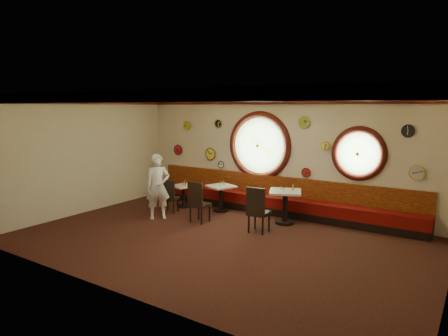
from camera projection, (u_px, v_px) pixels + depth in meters
The scene contains 43 objects.
floor at pixel (219, 240), 8.93m from camera, with size 9.00×6.00×0.00m, color black.
ceiling at pixel (218, 95), 8.44m from camera, with size 9.00×6.00×0.02m, color gold.
wall_back at pixel (278, 156), 11.16m from camera, with size 9.00×0.02×3.20m, color beige.
wall_front at pixel (110, 195), 6.21m from camera, with size 9.00×0.02×3.20m, color beige.
wall_left at pixel (85, 156), 11.13m from camera, with size 0.02×6.00×3.20m, color beige.
molding_back at pixel (279, 101), 10.89m from camera, with size 9.00×0.10×0.18m, color #3A0F0A.
molding_front at pixel (109, 97), 6.02m from camera, with size 9.00×0.10×0.18m, color #3A0F0A.
molding_left at pixel (83, 101), 10.87m from camera, with size 0.10×6.00×0.18m, color #3A0F0A.
banquette_base at pixel (273, 210), 11.16m from camera, with size 8.00×0.55×0.20m, color black.
banquette_seat at pixel (273, 201), 11.12m from camera, with size 8.00×0.55×0.30m, color #5A0807.
banquette_back at pixel (277, 186), 11.24m from camera, with size 8.00×0.10×0.55m, color #5F0907.
porthole_left_glass at pixel (260, 146), 11.44m from camera, with size 1.66×1.66×0.02m, color #7CB069.
porthole_left_frame at pixel (259, 146), 11.43m from camera, with size 1.98×1.98×0.18m, color #3A0F0A.
porthole_left_ring at pixel (259, 146), 11.41m from camera, with size 1.61×1.61×0.03m, color gold.
porthole_right_glass at pixel (359, 154), 9.93m from camera, with size 1.10×1.10×0.02m, color #7CB069.
porthole_right_frame at pixel (359, 154), 9.92m from camera, with size 1.38×1.38×0.18m, color #3A0F0A.
porthole_right_ring at pixel (358, 154), 9.89m from camera, with size 1.09×1.09×0.03m, color gold.
wall_clock_0 at pixel (306, 173), 10.73m from camera, with size 0.24×0.24×0.03m, color red.
wall_clock_1 at pixel (417, 172), 9.22m from camera, with size 0.34×0.34×0.03m, color silver.
wall_clock_2 at pixel (218, 123), 12.08m from camera, with size 0.24×0.24×0.03m, color black.
wall_clock_3 at pixel (325, 146), 10.34m from camera, with size 0.22×0.22×0.03m, color #EFFF54.
wall_clock_4 at pixel (211, 154), 12.39m from camera, with size 0.36×0.36×0.03m, color yellow.
wall_clock_5 at pixel (408, 131), 9.21m from camera, with size 0.28×0.28×0.03m, color black.
wall_clock_6 at pixel (304, 122), 10.58m from camera, with size 0.30×0.30×0.03m, color #86B638.
wall_clock_7 at pixel (178, 150), 13.09m from camera, with size 0.32×0.32×0.03m, color red.
wall_clock_8 at pixel (221, 164), 12.22m from camera, with size 0.20×0.20×0.03m, color white.
wall_clock_9 at pixel (187, 126), 12.75m from camera, with size 0.26×0.26×0.03m, color #9EB824.
table_a at pixel (183, 193), 11.80m from camera, with size 0.76×0.76×0.66m.
table_b at pixel (221, 195), 11.33m from camera, with size 0.89×0.89×0.75m.
table_c at pixel (285, 203), 10.12m from camera, with size 1.02×1.02×0.86m.
chair_a at pixel (169, 194), 11.11m from camera, with size 0.50×0.50×0.59m.
chair_b at pixel (198, 200), 10.17m from camera, with size 0.45×0.45×0.66m.
chair_c at pixel (257, 207), 9.33m from camera, with size 0.50×0.50×0.69m.
condiment_a_salt at pixel (183, 183), 11.79m from camera, with size 0.04×0.04×0.10m, color silver.
condiment_b_salt at pixel (221, 183), 11.36m from camera, with size 0.04×0.04×0.11m, color silver.
condiment_c_salt at pixel (281, 188), 10.15m from camera, with size 0.03×0.03×0.09m, color silver.
condiment_a_pepper at pixel (183, 184), 11.70m from camera, with size 0.03×0.03×0.09m, color silver.
condiment_b_pepper at pixel (221, 184), 11.21m from camera, with size 0.03×0.03×0.09m, color silver.
condiment_c_pepper at pixel (283, 189), 10.00m from camera, with size 0.03×0.03×0.10m, color silver.
condiment_a_bottle at pixel (185, 183), 11.73m from camera, with size 0.05×0.05×0.17m, color gold.
condiment_b_bottle at pixel (224, 183), 11.26m from camera, with size 0.05×0.05×0.16m, color yellow.
condiment_c_bottle at pixel (293, 188), 10.05m from camera, with size 0.05×0.05×0.16m, color gold.
waiter at pixel (158, 187), 10.54m from camera, with size 0.63×0.41×1.72m, color white.
Camera 1 is at (4.81, -7.10, 2.96)m, focal length 32.00 mm.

